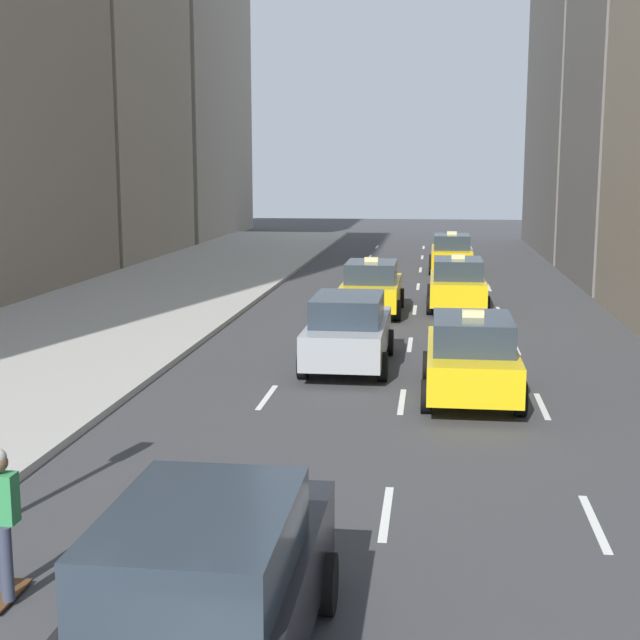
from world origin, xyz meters
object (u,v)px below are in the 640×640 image
taxi_second (471,356)px  skateboarder (1,517)px  taxi_fourth (451,253)px  sedan_black_near (348,330)px  taxi_lead (372,287)px  taxi_third (457,283)px  sedan_silver_behind (207,593)px

taxi_second → skateboarder: (-5.44, -9.58, 0.08)m
taxi_fourth → skateboarder: 32.89m
sedan_black_near → taxi_lead: bearing=90.0°
taxi_second → taxi_third: 11.85m
taxi_lead → skateboarder: (-2.64, -20.11, 0.08)m
skateboarder → sedan_black_near: bearing=77.7°
taxi_lead → sedan_silver_behind: (-0.00, -21.44, 0.03)m
taxi_lead → taxi_second: (2.80, -10.53, 0.00)m
taxi_lead → taxi_fourth: (2.80, 12.32, 0.00)m
taxi_lead → skateboarder: size_ratio=2.52×
taxi_fourth → sedan_black_near: taxi_fourth is taller
taxi_lead → sedan_black_near: bearing=-90.0°
taxi_lead → taxi_second: bearing=-75.1°
taxi_third → sedan_black_near: 9.70m
taxi_fourth → skateboarder: taxi_fourth is taller
taxi_lead → taxi_third: (2.80, 1.32, 0.00)m
sedan_black_near → sedan_silver_behind: bearing=-90.0°
taxi_second → sedan_black_near: 3.80m
taxi_lead → sedan_black_near: (0.00, -7.97, 0.01)m
sedan_silver_behind → skateboarder: (-2.64, 1.33, 0.05)m
taxi_lead → skateboarder: 20.28m
taxi_fourth → sedan_silver_behind: (-2.80, -33.76, 0.03)m
taxi_second → skateboarder: taxi_second is taller
taxi_second → taxi_fourth: (0.00, 22.85, 0.00)m
taxi_lead → skateboarder: bearing=-97.5°
sedan_black_near → sedan_silver_behind: (-0.00, -13.47, 0.02)m
taxi_second → taxi_third: bearing=90.0°
sedan_silver_behind → taxi_second: bearing=75.6°
taxi_third → skateboarder: taxi_third is taller
taxi_third → sedan_silver_behind: 22.93m
sedan_silver_behind → skateboarder: bearing=153.3°
skateboarder → taxi_second: bearing=60.4°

